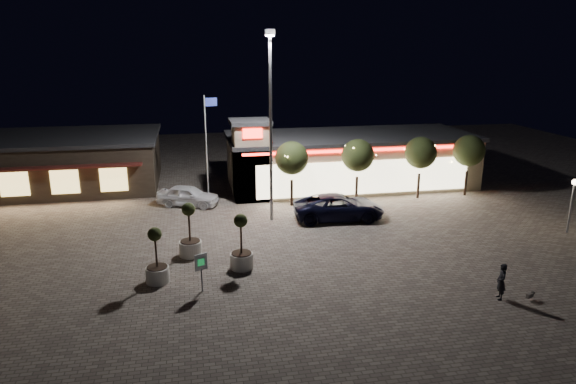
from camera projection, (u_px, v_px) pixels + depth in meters
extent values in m
plane|color=slate|center=(259.00, 271.00, 26.92)|extent=(90.00, 90.00, 0.00)
cube|color=tan|center=(349.00, 161.00, 43.31)|extent=(20.00, 8.00, 4.00)
cube|color=#262628|center=(350.00, 136.00, 42.72)|extent=(20.40, 8.40, 0.30)
cube|color=#FFEFBF|center=(365.00, 177.00, 39.60)|extent=(17.00, 0.12, 2.60)
cube|color=red|center=(367.00, 150.00, 38.98)|extent=(19.00, 0.10, 0.18)
cube|color=tan|center=(251.00, 162.00, 38.91)|extent=(2.60, 2.60, 5.80)
cube|color=#262628|center=(250.00, 122.00, 38.07)|extent=(3.00, 3.00, 0.30)
cube|color=red|center=(253.00, 133.00, 36.97)|extent=(1.40, 0.10, 0.70)
cube|color=#382D23|center=(58.00, 163.00, 42.65)|extent=(16.00, 10.00, 4.00)
cube|color=#262628|center=(55.00, 137.00, 42.06)|extent=(16.40, 10.40, 0.30)
cube|color=#591E19|center=(40.00, 168.00, 37.34)|extent=(14.40, 0.80, 0.15)
cube|color=#FFD672|center=(14.00, 184.00, 37.63)|extent=(2.00, 0.12, 1.80)
cube|color=#FFD672|center=(65.00, 182.00, 38.28)|extent=(2.00, 0.12, 1.80)
cube|color=#FFD672|center=(114.00, 180.00, 38.92)|extent=(2.00, 0.12, 1.80)
cylinder|color=gray|center=(271.00, 132.00, 33.18)|extent=(0.20, 0.20, 12.00)
cube|color=gray|center=(270.00, 32.00, 31.48)|extent=(0.60, 0.40, 0.35)
cube|color=white|center=(270.00, 35.00, 31.53)|extent=(0.45, 0.30, 0.08)
cylinder|color=white|center=(207.00, 150.00, 37.71)|extent=(0.10, 0.10, 8.00)
cube|color=#2A379B|center=(211.00, 102.00, 36.83)|extent=(0.90, 0.04, 0.60)
cylinder|color=gray|center=(571.00, 208.00, 32.06)|extent=(0.12, 0.12, 3.20)
sphere|color=#FFE5B2|center=(575.00, 182.00, 31.59)|extent=(0.36, 0.36, 0.36)
cylinder|color=#332319|center=(292.00, 193.00, 37.77)|extent=(0.20, 0.20, 1.92)
sphere|color=#2D3819|center=(292.00, 158.00, 37.05)|extent=(2.42, 2.42, 2.42)
cylinder|color=#332319|center=(356.00, 189.00, 38.69)|extent=(0.20, 0.20, 1.92)
sphere|color=#2D3819|center=(358.00, 155.00, 37.98)|extent=(2.42, 2.42, 2.42)
cylinder|color=#332319|center=(418.00, 186.00, 39.62)|extent=(0.20, 0.20, 1.92)
sphere|color=#2D3819|center=(421.00, 153.00, 38.90)|extent=(2.42, 2.42, 2.42)
cylinder|color=#332319|center=(466.00, 183.00, 40.36)|extent=(0.20, 0.20, 1.92)
sphere|color=#2D3819|center=(469.00, 151.00, 39.64)|extent=(2.42, 2.42, 2.42)
imported|color=black|center=(339.00, 207.00, 34.81)|extent=(6.36, 3.29, 1.72)
imported|color=white|center=(188.00, 196.00, 37.74)|extent=(4.87, 3.34, 1.54)
imported|color=black|center=(501.00, 282.00, 23.77)|extent=(0.57, 0.72, 1.75)
cube|color=#59514C|center=(530.00, 295.00, 23.80)|extent=(0.41, 0.28, 0.20)
sphere|color=#59514C|center=(533.00, 293.00, 23.89)|extent=(0.18, 0.18, 0.18)
cylinder|color=silver|center=(191.00, 248.00, 28.83)|extent=(1.27, 1.27, 0.84)
cylinder|color=black|center=(190.00, 241.00, 28.71)|extent=(1.10, 1.10, 0.06)
cylinder|color=#332319|center=(189.00, 225.00, 28.44)|extent=(0.11, 0.11, 1.90)
sphere|color=#2D3819|center=(188.00, 209.00, 28.19)|extent=(0.74, 0.74, 0.74)
cylinder|color=silver|center=(158.00, 275.00, 25.62)|extent=(1.18, 1.18, 0.78)
cylinder|color=black|center=(157.00, 267.00, 25.50)|extent=(1.02, 1.02, 0.06)
cylinder|color=#332319|center=(156.00, 250.00, 25.25)|extent=(0.10, 0.10, 1.76)
sphere|color=#2D3819|center=(155.00, 234.00, 25.02)|extent=(0.69, 0.69, 0.69)
cylinder|color=silver|center=(242.00, 261.00, 27.21)|extent=(1.23, 1.23, 0.82)
cylinder|color=black|center=(242.00, 253.00, 27.09)|extent=(1.07, 1.07, 0.06)
cylinder|color=#332319|center=(241.00, 236.00, 26.83)|extent=(0.10, 0.10, 1.85)
sphere|color=#2D3819|center=(241.00, 221.00, 26.59)|extent=(0.72, 0.72, 0.72)
cylinder|color=gray|center=(202.00, 280.00, 24.61)|extent=(0.08, 0.08, 1.17)
cube|color=white|center=(201.00, 262.00, 24.35)|extent=(0.60, 0.31, 0.83)
cube|color=green|center=(201.00, 262.00, 24.31)|extent=(0.32, 0.15, 0.34)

